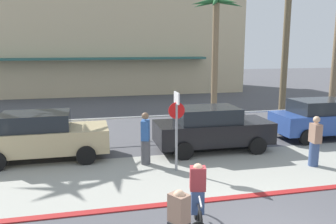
{
  "coord_description": "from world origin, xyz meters",
  "views": [
    {
      "loc": [
        -3.43,
        -5.82,
        3.96
      ],
      "look_at": [
        -0.66,
        6.0,
        1.65
      ],
      "focal_mm": 37.33,
      "sensor_mm": 36.0,
      "label": 1
    }
  ],
  "objects_px": {
    "palm_tree_3": "(216,30)",
    "pedestrian_0": "(145,140)",
    "car_blue_3": "(323,118)",
    "cyclist_black_0": "(198,198)",
    "pedestrian_1": "(315,143)",
    "car_black_2": "(212,128)",
    "stop_sign_bike_lane": "(177,120)",
    "car_tan_1": "(42,136)"
  },
  "relations": [
    {
      "from": "palm_tree_3",
      "to": "car_tan_1",
      "type": "distance_m",
      "value": 11.73
    },
    {
      "from": "stop_sign_bike_lane",
      "to": "pedestrian_1",
      "type": "height_order",
      "value": "stop_sign_bike_lane"
    },
    {
      "from": "palm_tree_3",
      "to": "cyclist_black_0",
      "type": "bearing_deg",
      "value": -112.0
    },
    {
      "from": "car_tan_1",
      "to": "car_blue_3",
      "type": "height_order",
      "value": "same"
    },
    {
      "from": "car_tan_1",
      "to": "pedestrian_0",
      "type": "bearing_deg",
      "value": -21.1
    },
    {
      "from": "pedestrian_0",
      "to": "pedestrian_1",
      "type": "xyz_separation_m",
      "value": [
        5.42,
        -1.45,
        -0.05
      ]
    },
    {
      "from": "stop_sign_bike_lane",
      "to": "car_tan_1",
      "type": "relative_size",
      "value": 0.58
    },
    {
      "from": "car_tan_1",
      "to": "pedestrian_1",
      "type": "relative_size",
      "value": 2.58
    },
    {
      "from": "stop_sign_bike_lane",
      "to": "pedestrian_1",
      "type": "distance_m",
      "value": 4.7
    },
    {
      "from": "stop_sign_bike_lane",
      "to": "car_tan_1",
      "type": "bearing_deg",
      "value": 152.9
    },
    {
      "from": "car_blue_3",
      "to": "stop_sign_bike_lane",
      "type": "bearing_deg",
      "value": -160.48
    },
    {
      "from": "car_blue_3",
      "to": "cyclist_black_0",
      "type": "distance_m",
      "value": 9.79
    },
    {
      "from": "car_tan_1",
      "to": "car_black_2",
      "type": "distance_m",
      "value": 6.16
    },
    {
      "from": "car_blue_3",
      "to": "cyclist_black_0",
      "type": "relative_size",
      "value": 2.46
    },
    {
      "from": "stop_sign_bike_lane",
      "to": "car_blue_3",
      "type": "height_order",
      "value": "stop_sign_bike_lane"
    },
    {
      "from": "car_tan_1",
      "to": "cyclist_black_0",
      "type": "height_order",
      "value": "car_tan_1"
    },
    {
      "from": "cyclist_black_0",
      "to": "pedestrian_0",
      "type": "bearing_deg",
      "value": 95.37
    },
    {
      "from": "car_black_2",
      "to": "cyclist_black_0",
      "type": "height_order",
      "value": "car_black_2"
    },
    {
      "from": "palm_tree_3",
      "to": "pedestrian_0",
      "type": "height_order",
      "value": "palm_tree_3"
    },
    {
      "from": "stop_sign_bike_lane",
      "to": "cyclist_black_0",
      "type": "bearing_deg",
      "value": -97.0
    },
    {
      "from": "stop_sign_bike_lane",
      "to": "car_tan_1",
      "type": "xyz_separation_m",
      "value": [
        -4.28,
        2.19,
        -0.81
      ]
    },
    {
      "from": "car_blue_3",
      "to": "pedestrian_1",
      "type": "xyz_separation_m",
      "value": [
        -2.65,
        -3.14,
        -0.08
      ]
    },
    {
      "from": "car_black_2",
      "to": "cyclist_black_0",
      "type": "xyz_separation_m",
      "value": [
        -2.32,
        -5.44,
        -0.18
      ]
    },
    {
      "from": "stop_sign_bike_lane",
      "to": "pedestrian_0",
      "type": "xyz_separation_m",
      "value": [
        -0.85,
        0.87,
        -0.84
      ]
    },
    {
      "from": "car_tan_1",
      "to": "pedestrian_1",
      "type": "height_order",
      "value": "pedestrian_1"
    },
    {
      "from": "pedestrian_1",
      "to": "cyclist_black_0",
      "type": "bearing_deg",
      "value": -149.52
    },
    {
      "from": "pedestrian_0",
      "to": "stop_sign_bike_lane",
      "type": "bearing_deg",
      "value": -45.61
    },
    {
      "from": "stop_sign_bike_lane",
      "to": "car_tan_1",
      "type": "distance_m",
      "value": 4.87
    },
    {
      "from": "cyclist_black_0",
      "to": "pedestrian_0",
      "type": "xyz_separation_m",
      "value": [
        -0.41,
        4.4,
        0.14
      ]
    },
    {
      "from": "car_black_2",
      "to": "car_blue_3",
      "type": "xyz_separation_m",
      "value": [
        5.34,
        0.65,
        0.0
      ]
    },
    {
      "from": "palm_tree_3",
      "to": "pedestrian_0",
      "type": "distance_m",
      "value": 10.41
    },
    {
      "from": "cyclist_black_0",
      "to": "pedestrian_0",
      "type": "relative_size",
      "value": 0.99
    },
    {
      "from": "stop_sign_bike_lane",
      "to": "car_black_2",
      "type": "height_order",
      "value": "stop_sign_bike_lane"
    },
    {
      "from": "car_tan_1",
      "to": "cyclist_black_0",
      "type": "bearing_deg",
      "value": -56.11
    },
    {
      "from": "pedestrian_1",
      "to": "car_blue_3",
      "type": "bearing_deg",
      "value": 49.88
    },
    {
      "from": "pedestrian_0",
      "to": "pedestrian_1",
      "type": "height_order",
      "value": "pedestrian_0"
    },
    {
      "from": "car_blue_3",
      "to": "pedestrian_1",
      "type": "relative_size",
      "value": 2.58
    },
    {
      "from": "pedestrian_0",
      "to": "pedestrian_1",
      "type": "bearing_deg",
      "value": -14.94
    },
    {
      "from": "car_black_2",
      "to": "pedestrian_1",
      "type": "bearing_deg",
      "value": -42.78
    },
    {
      "from": "palm_tree_3",
      "to": "pedestrian_1",
      "type": "xyz_separation_m",
      "value": [
        0.02,
        -9.4,
        -4.05
      ]
    },
    {
      "from": "car_blue_3",
      "to": "pedestrian_0",
      "type": "height_order",
      "value": "pedestrian_0"
    },
    {
      "from": "palm_tree_3",
      "to": "car_black_2",
      "type": "distance_m",
      "value": 8.4
    }
  ]
}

